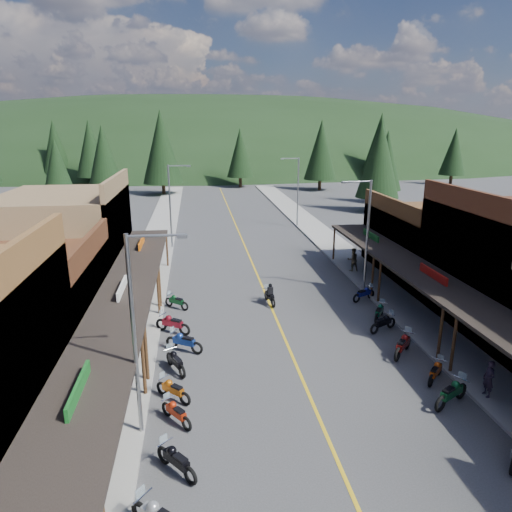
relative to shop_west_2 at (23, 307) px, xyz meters
name	(u,v)px	position (x,y,z in m)	size (l,w,h in m)	color
ground	(290,350)	(13.75, -1.70, -2.53)	(220.00, 220.00, 0.00)	#38383A
centerline	(247,251)	(13.75, 18.30, -2.53)	(0.15, 90.00, 0.01)	gold
sidewalk_west	(154,253)	(5.05, 18.30, -2.46)	(3.40, 94.00, 0.15)	gray
sidewalk_east	(335,247)	(22.45, 18.30, -2.46)	(3.40, 94.00, 0.15)	gray
shop_west_2	(23,307)	(0.00, 0.00, 0.00)	(10.90, 9.00, 6.20)	#3F2111
shop_west_3	(68,242)	(-0.03, 9.60, 0.99)	(10.90, 10.20, 8.20)	brown
shop_east_3	(431,243)	(27.51, 9.60, 0.00)	(10.90, 10.20, 6.20)	#4C2D16
streetlight_0	(138,329)	(6.80, -7.70, 1.93)	(2.16, 0.18, 8.00)	gray
streetlight_1	(172,203)	(6.80, 20.30, 1.93)	(2.16, 0.18, 8.00)	gray
streetlight_2	(366,231)	(20.71, 6.30, 1.93)	(2.16, 0.18, 8.00)	gray
streetlight_3	(297,189)	(20.71, 28.30, 1.93)	(2.16, 0.18, 8.00)	gray
ridge_hill	(208,161)	(13.75, 133.30, -2.53)	(310.00, 140.00, 60.00)	black
pine_1	(90,149)	(-10.25, 68.30, 4.70)	(5.88, 5.88, 12.50)	black
pine_2	(161,147)	(3.75, 56.30, 5.46)	(6.72, 6.72, 14.00)	black
pine_3	(240,153)	(17.75, 64.30, 3.95)	(5.04, 5.04, 11.00)	black
pine_4	(321,150)	(31.75, 58.30, 4.70)	(5.88, 5.88, 12.50)	black
pine_5	(380,143)	(47.75, 70.30, 5.46)	(6.72, 6.72, 14.00)	black
pine_6	(454,152)	(59.75, 62.30, 3.95)	(5.04, 5.04, 11.00)	black
pine_7	(55,147)	(-18.25, 74.30, 4.70)	(5.88, 5.88, 12.50)	black
pine_8	(57,170)	(-8.25, 38.30, 3.44)	(4.48, 4.48, 10.00)	black
pine_9	(386,161)	(37.75, 43.30, 3.85)	(4.93, 4.93, 10.80)	black
pine_10	(104,158)	(-4.25, 48.30, 4.25)	(5.38, 5.38, 11.60)	black
pine_11	(379,159)	(33.75, 36.30, 4.65)	(5.82, 5.82, 12.40)	black
bike_west_4	(176,459)	(8.08, -10.01, -1.95)	(0.68, 2.04, 1.17)	black
bike_west_5	(176,412)	(7.97, -7.21, -2.00)	(0.63, 1.88, 1.07)	#B5270C
bike_west_6	(173,389)	(7.79, -5.57, -1.98)	(0.65, 1.94, 1.11)	#B9580D
bike_west_7	(176,361)	(7.81, -3.15, -1.95)	(0.69, 2.06, 1.17)	black
bike_west_8	(184,341)	(8.18, -1.15, -1.91)	(0.72, 2.17, 1.24)	navy
bike_west_9	(173,323)	(7.50, 1.19, -1.89)	(0.75, 2.25, 1.28)	maroon
bike_west_10	(176,301)	(7.59, 4.86, -1.99)	(0.63, 1.88, 1.08)	#0C401C
bike_east_5	(452,392)	(19.57, -7.52, -1.89)	(0.75, 2.24, 1.28)	#0E4621
bike_east_6	(436,371)	(19.89, -5.61, -2.00)	(0.62, 1.86, 1.06)	#C8470E
bike_east_7	(403,344)	(19.45, -3.06, -1.89)	(0.76, 2.27, 1.30)	maroon
bike_east_8	(383,322)	(19.59, -0.17, -1.96)	(0.67, 2.02, 1.15)	black
bike_east_9	(379,311)	(20.03, 1.45, -1.98)	(0.65, 1.95, 1.11)	#0E482E
bike_east_10	(364,293)	(20.20, 4.57, -1.97)	(0.65, 1.96, 1.12)	navy
rider_on_bike	(270,295)	(13.75, 4.86, -1.93)	(0.98, 2.07, 1.51)	black
pedestrian_east_a	(489,379)	(21.39, -7.28, -1.56)	(0.60, 0.40, 1.66)	#281E2D
pedestrian_east_b	(353,259)	(21.49, 10.66, -1.43)	(0.93, 0.53, 1.90)	brown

